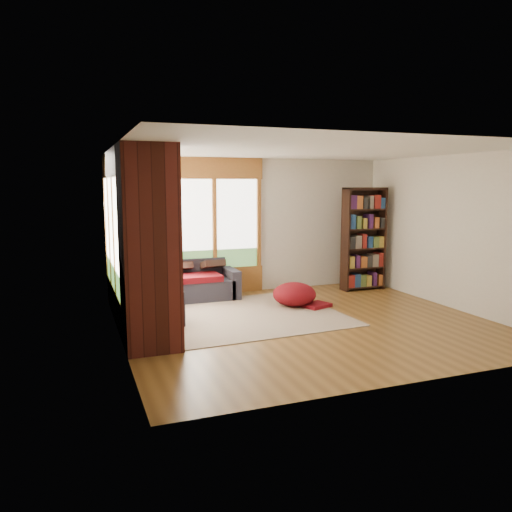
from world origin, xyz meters
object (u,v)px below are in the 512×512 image
object	(u,v)px
sectional_sofa	(160,291)
bookshelf	(364,239)
area_rug	(234,317)
dog_brindle	(154,271)
dog_tan	(159,260)
brick_chimney	(149,248)
pouf	(294,294)

from	to	relation	value
sectional_sofa	bookshelf	xyz separation A→B (m)	(4.09, 0.13, 0.72)
area_rug	dog_brindle	distance (m)	1.45
bookshelf	dog_tan	world-z (taller)	bookshelf
area_rug	dog_tan	xyz separation A→B (m)	(-0.95, 1.24, 0.79)
brick_chimney	pouf	xyz separation A→B (m)	(2.68, 1.41, -1.08)
sectional_sofa	area_rug	size ratio (longest dim) A/B	0.65
sectional_sofa	dog_brindle	world-z (taller)	dog_brindle
area_rug	pouf	xyz separation A→B (m)	(1.23, 0.34, 0.21)
sectional_sofa	dog_brindle	size ratio (longest dim) A/B	2.53
dog_tan	dog_brindle	bearing A→B (deg)	-151.39
brick_chimney	area_rug	distance (m)	2.22
dog_tan	dog_brindle	xyz separation A→B (m)	(-0.23, -0.86, -0.04)
dog_brindle	brick_chimney	bearing A→B (deg)	151.05
dog_brindle	sectional_sofa	bearing A→B (deg)	-34.67
bookshelf	dog_brindle	bearing A→B (deg)	-170.30
sectional_sofa	pouf	size ratio (longest dim) A/B	2.91
dog_tan	dog_brindle	size ratio (longest dim) A/B	1.19
area_rug	dog_tan	distance (m)	1.75
brick_chimney	dog_brindle	world-z (taller)	brick_chimney
brick_chimney	sectional_sofa	distance (m)	2.32
dog_tan	bookshelf	bearing A→B (deg)	-48.37
pouf	dog_tan	size ratio (longest dim) A/B	0.73
sectional_sofa	bookshelf	world-z (taller)	bookshelf
sectional_sofa	dog_tan	size ratio (longest dim) A/B	2.14
area_rug	dog_brindle	bearing A→B (deg)	162.16
pouf	dog_brindle	distance (m)	2.47
brick_chimney	pouf	world-z (taller)	brick_chimney
area_rug	dog_brindle	world-z (taller)	dog_brindle
pouf	area_rug	bearing A→B (deg)	-164.34
pouf	dog_tan	xyz separation A→B (m)	(-2.18, 0.90, 0.58)
area_rug	bookshelf	xyz separation A→B (m)	(3.09, 1.11, 1.01)
brick_chimney	dog_tan	bearing A→B (deg)	77.79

